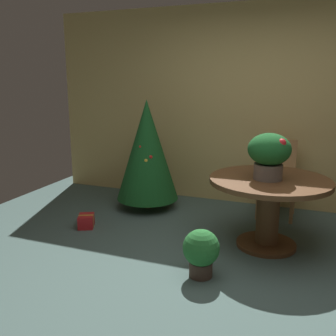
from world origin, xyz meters
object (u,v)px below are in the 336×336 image
(wooden_chair_far, at_px, (278,174))
(gift_box_red, at_px, (86,221))
(flower_vase, at_px, (269,153))
(potted_plant, at_px, (201,251))
(round_dining_table, at_px, (269,198))
(holiday_tree, at_px, (147,150))

(wooden_chair_far, bearing_deg, gift_box_red, -148.66)
(flower_vase, bearing_deg, gift_box_red, -174.66)
(wooden_chair_far, height_order, gift_box_red, wooden_chair_far)
(gift_box_red, distance_m, potted_plant, 1.66)
(round_dining_table, bearing_deg, flower_vase, -113.92)
(gift_box_red, height_order, potted_plant, potted_plant)
(wooden_chair_far, xyz_separation_m, potted_plant, (-0.45, -1.81, -0.29))
(flower_vase, xyz_separation_m, wooden_chair_far, (0.02, 1.03, -0.45))
(flower_vase, height_order, wooden_chair_far, flower_vase)
(wooden_chair_far, xyz_separation_m, gift_box_red, (-1.99, -1.21, -0.45))
(flower_vase, relative_size, holiday_tree, 0.32)
(holiday_tree, distance_m, gift_box_red, 1.19)
(round_dining_table, distance_m, flower_vase, 0.46)
(flower_vase, relative_size, wooden_chair_far, 0.48)
(flower_vase, height_order, potted_plant, flower_vase)
(wooden_chair_far, distance_m, potted_plant, 1.89)
(round_dining_table, relative_size, potted_plant, 2.81)
(round_dining_table, xyz_separation_m, flower_vase, (-0.02, -0.04, 0.46))
(wooden_chair_far, bearing_deg, potted_plant, -104.05)
(flower_vase, distance_m, wooden_chair_far, 1.12)
(wooden_chair_far, xyz_separation_m, holiday_tree, (-1.61, -0.33, 0.25))
(holiday_tree, distance_m, potted_plant, 1.95)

